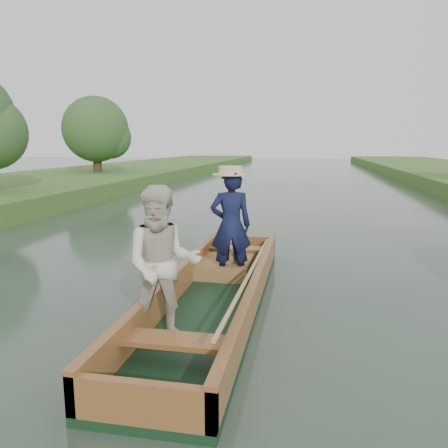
# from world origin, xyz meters

# --- Properties ---
(ground) EXTENTS (120.00, 120.00, 0.00)m
(ground) POSITION_xyz_m (0.00, 0.00, 0.00)
(ground) COLOR #283D30
(ground) RESTS_ON ground
(trees_far) EXTENTS (22.81, 16.52, 4.41)m
(trees_far) POSITION_xyz_m (0.89, 9.68, 2.50)
(trees_far) COLOR #47331E
(trees_far) RESTS_ON ground
(punt) EXTENTS (1.27, 5.00, 1.69)m
(punt) POSITION_xyz_m (-0.09, -0.11, 0.53)
(punt) COLOR black
(punt) RESTS_ON ground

